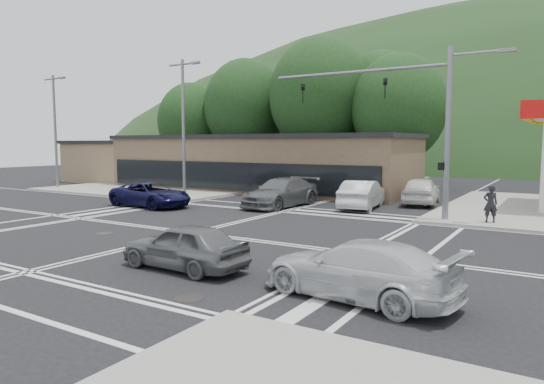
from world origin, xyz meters
The scene contains 20 objects.
ground centered at (0.00, 0.00, 0.00)m, with size 120.00×120.00×0.00m, color black.
sidewalk_nw centered at (-15.00, 15.00, 0.07)m, with size 16.00×16.00×0.15m, color gray.
commercial_row centered at (-8.00, 17.00, 2.00)m, with size 24.00×8.00×4.00m, color brown.
commercial_nw centered at (-24.00, 17.00, 1.80)m, with size 8.00×7.00×3.60m, color #846B4F.
hill_north centered at (0.00, 90.00, 0.00)m, with size 252.00×126.00×140.00m, color #213819.
tree_n_a centered at (-14.00, 24.00, 7.14)m, with size 8.00×8.00×11.75m.
tree_n_b centered at (-6.00, 24.00, 7.79)m, with size 9.00×9.00×12.98m.
tree_n_c centered at (1.00, 24.00, 6.49)m, with size 7.60×7.60×10.87m.
tree_n_d centered at (-20.00, 23.00, 5.84)m, with size 6.80×6.80×9.76m.
tree_n_e centered at (-2.00, 28.00, 7.14)m, with size 8.40×8.40×11.98m.
streetlight_nw centered at (-8.44, 9.00, 5.05)m, with size 2.50×0.25×9.00m.
streetlight_w centered at (-21.94, 9.00, 5.05)m, with size 2.50×0.25×9.00m.
signal_mast_ne centered at (6.95, 8.20, 5.07)m, with size 11.65×0.30×8.00m.
car_blue_west centered at (-7.52, 5.00, 0.71)m, with size 2.36×5.12×1.42m, color black.
car_grey_center centered at (3.57, -4.50, 0.68)m, with size 1.61×4.00×1.36m, color #5A5C5F.
car_silver_east centered at (8.89, -4.36, 0.70)m, with size 1.95×4.81×1.39m, color silver.
car_queue_a centered at (3.17, 10.67, 0.80)m, with size 1.69×4.83×1.59m, color #B5B8BD.
car_queue_b centered at (5.50, 14.32, 0.83)m, with size 1.95×4.85×1.65m, color silver.
car_northbound centered at (-1.14, 9.00, 0.82)m, with size 2.30×5.66×1.64m, color #555859.
pedestrian centered at (10.11, 8.27, 0.99)m, with size 0.61×0.40×1.68m, color black.
Camera 1 is at (13.03, -14.98, 3.67)m, focal length 32.00 mm.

